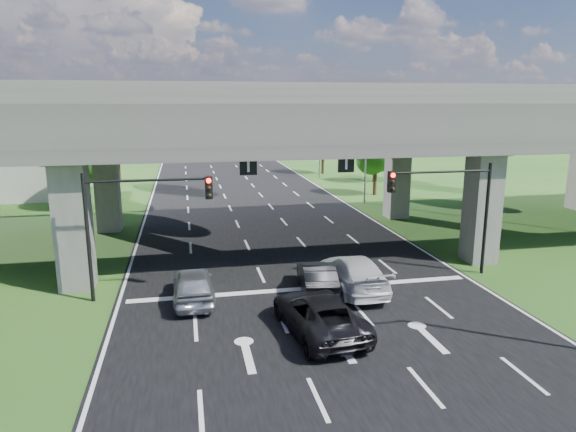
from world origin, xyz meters
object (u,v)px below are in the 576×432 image
object	(u,v)px
car_silver	(193,285)
car_dark	(317,277)
signal_left	(136,212)
streetlight_beyond	(317,130)
signal_right	(450,199)
streetlight_far	(362,139)
car_trailing	(319,314)
car_white	(353,273)

from	to	relation	value
car_silver	car_dark	world-z (taller)	car_silver
signal_left	streetlight_beyond	bearing A→B (deg)	63.57
signal_right	streetlight_far	distance (m)	20.25
signal_right	streetlight_far	size ratio (longest dim) A/B	0.60
signal_left	streetlight_beyond	world-z (taller)	streetlight_beyond
signal_right	car_trailing	bearing A→B (deg)	-147.53
signal_left	car_white	world-z (taller)	signal_left
car_white	car_trailing	bearing A→B (deg)	56.60
car_silver	car_dark	distance (m)	5.91
signal_right	streetlight_beyond	world-z (taller)	streetlight_beyond
car_silver	car_white	distance (m)	7.75
signal_left	car_silver	xyz separation A→B (m)	(2.42, -0.94, -3.36)
car_dark	car_trailing	world-z (taller)	car_trailing
car_silver	car_trailing	distance (m)	6.54
car_white	car_silver	bearing A→B (deg)	0.07
signal_right	signal_left	xyz separation A→B (m)	(-15.65, 0.00, 0.00)
signal_left	streetlight_far	size ratio (longest dim) A/B	0.60
car_silver	car_dark	bearing A→B (deg)	179.31
signal_left	car_silver	distance (m)	4.25
car_silver	car_white	xyz separation A→B (m)	(7.75, 0.00, 0.04)
streetlight_beyond	streetlight_far	bearing A→B (deg)	-90.00
signal_left	car_white	bearing A→B (deg)	-5.29
signal_left	car_trailing	distance (m)	9.63
streetlight_beyond	car_trailing	xyz separation A→B (m)	(-10.65, -41.39, -5.03)
car_dark	signal_right	bearing A→B (deg)	-165.75
streetlight_beyond	car_silver	size ratio (longest dim) A/B	2.15
signal_left	car_dark	world-z (taller)	signal_left
signal_right	car_white	xyz separation A→B (m)	(-5.48, -0.94, -3.32)
streetlight_beyond	car_silver	world-z (taller)	streetlight_beyond
signal_right	car_trailing	distance (m)	10.48
car_dark	car_trailing	bearing A→B (deg)	83.29
car_trailing	signal_right	bearing A→B (deg)	-154.19
streetlight_far	car_white	distance (m)	22.93
streetlight_far	car_trailing	world-z (taller)	streetlight_far
signal_left	car_dark	distance (m)	9.06
car_white	car_dark	bearing A→B (deg)	0.07
signal_right	car_silver	world-z (taller)	signal_right
streetlight_far	car_silver	world-z (taller)	streetlight_far
car_dark	car_silver	bearing A→B (deg)	6.90
signal_left	streetlight_far	bearing A→B (deg)	48.22
car_white	car_trailing	size ratio (longest dim) A/B	1.02
streetlight_far	car_trailing	bearing A→B (deg)	-112.76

